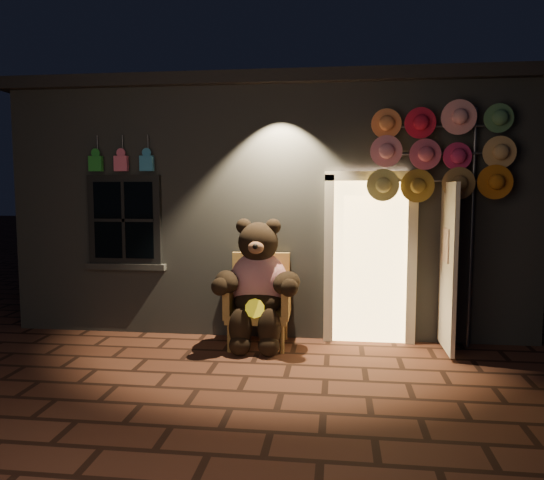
# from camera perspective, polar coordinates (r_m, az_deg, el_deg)

# --- Properties ---
(ground) EXTENTS (60.00, 60.00, 0.00)m
(ground) POSITION_cam_1_polar(r_m,az_deg,el_deg) (5.78, -2.78, -14.41)
(ground) COLOR #572F21
(ground) RESTS_ON ground
(shop_building) EXTENTS (7.30, 5.95, 3.51)m
(shop_building) POSITION_cam_1_polar(r_m,az_deg,el_deg) (9.39, 1.36, 4.13)
(shop_building) COLOR slate
(shop_building) RESTS_ON ground
(wicker_armchair) EXTENTS (0.81, 0.73, 1.14)m
(wicker_armchair) POSITION_cam_1_polar(r_m,az_deg,el_deg) (6.77, -1.38, -6.40)
(wicker_armchair) COLOR #AF8343
(wicker_armchair) RESTS_ON ground
(teddy_bear) EXTENTS (1.17, 0.91, 1.61)m
(teddy_bear) POSITION_cam_1_polar(r_m,az_deg,el_deg) (6.58, -1.55, -4.77)
(teddy_bear) COLOR #A91223
(teddy_bear) RESTS_ON ground
(hat_rack) EXTENTS (1.68, 0.22, 2.96)m
(hat_rack) POSITION_cam_1_polar(r_m,az_deg,el_deg) (6.75, 17.77, 8.67)
(hat_rack) COLOR #59595E
(hat_rack) RESTS_ON ground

